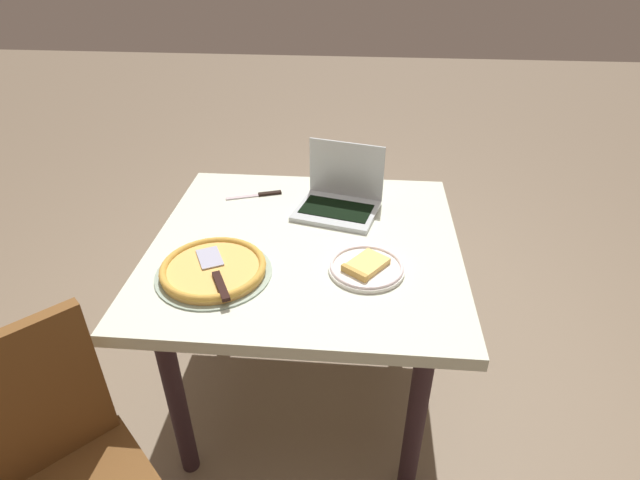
% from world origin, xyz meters
% --- Properties ---
extents(ground_plane, '(12.00, 12.00, 0.00)m').
position_xyz_m(ground_plane, '(0.00, 0.00, 0.00)').
color(ground_plane, '#75634F').
extents(dining_table, '(1.03, 1.06, 0.75)m').
position_xyz_m(dining_table, '(0.00, 0.00, 0.66)').
color(dining_table, beige).
rests_on(dining_table, ground_plane).
extents(laptop, '(0.31, 0.35, 0.24)m').
position_xyz_m(laptop, '(-0.25, 0.11, 0.80)').
color(laptop, '#B4BCC0').
rests_on(laptop, dining_table).
extents(pizza_plate, '(0.24, 0.24, 0.04)m').
position_xyz_m(pizza_plate, '(0.15, 0.21, 0.76)').
color(pizza_plate, white).
rests_on(pizza_plate, dining_table).
extents(pizza_tray, '(0.37, 0.37, 0.04)m').
position_xyz_m(pizza_tray, '(0.21, -0.27, 0.77)').
color(pizza_tray, '#93A997').
rests_on(pizza_tray, dining_table).
extents(table_knife, '(0.09, 0.22, 0.01)m').
position_xyz_m(table_knife, '(-0.32, -0.22, 0.75)').
color(table_knife, beige).
rests_on(table_knife, dining_table).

